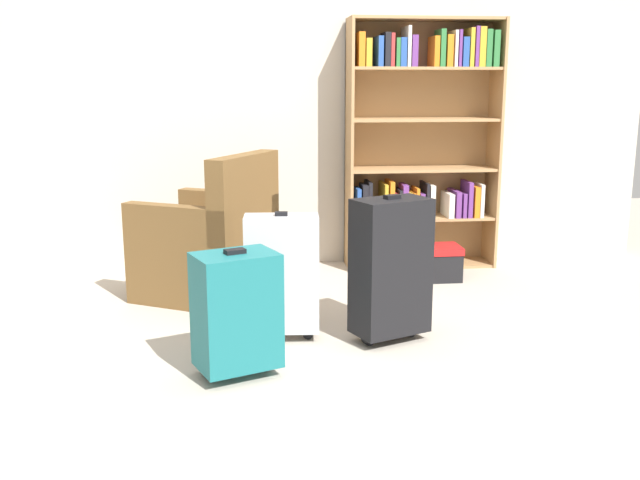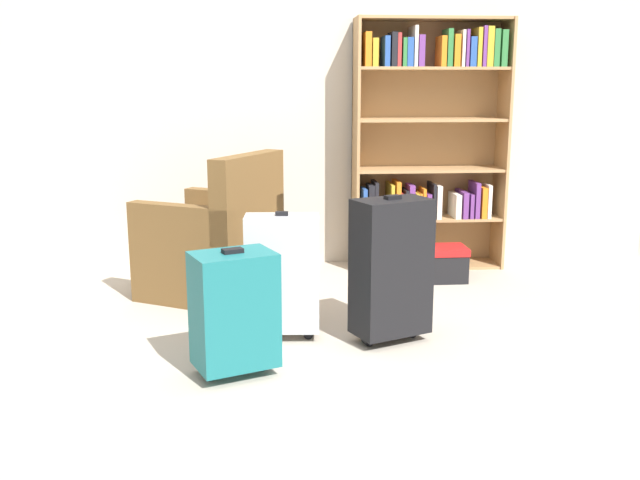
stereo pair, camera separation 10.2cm
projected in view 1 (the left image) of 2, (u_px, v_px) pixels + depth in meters
ground_plane at (322, 369)px, 3.35m from camera, size 9.24×9.24×0.00m
back_wall at (290, 85)px, 5.09m from camera, size 5.28×0.10×2.60m
bookshelf at (422, 136)px, 5.07m from camera, size 1.07×0.31×1.75m
armchair at (211, 246)px, 4.45m from camera, size 0.95×0.95×0.90m
mug at (294, 281)px, 4.66m from camera, size 0.12×0.08×0.10m
storage_box at (430, 262)px, 4.84m from camera, size 0.41×0.24×0.24m
suitcase_black at (391, 267)px, 3.64m from camera, size 0.44×0.36×0.77m
suitcase_silver at (282, 274)px, 3.67m from camera, size 0.39×0.21×0.68m
suitcase_teal at (236, 310)px, 3.21m from camera, size 0.43×0.37×0.60m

